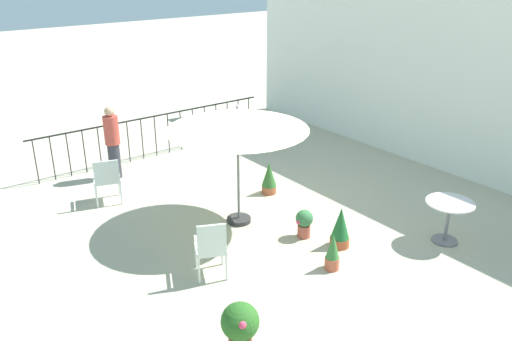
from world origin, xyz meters
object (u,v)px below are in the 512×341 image
Objects in this scene: patio_chair_1 at (107,177)px; potted_plant_3 at (240,325)px; potted_plant_2 at (304,222)px; potted_plant_4 at (340,228)px; standing_person at (113,142)px; potted_plant_1 at (269,178)px; patio_chair_0 at (211,246)px; potted_plant_0 at (333,252)px; cafe_table_0 at (449,214)px; patio_umbrella_0 at (238,120)px.

patio_chair_1 reaches higher than potted_plant_3.
potted_plant_2 is 0.71× the size of potted_plant_4.
potted_plant_2 is at bearing 18.66° from standing_person.
potted_plant_1 is 0.95× the size of potted_plant_3.
potted_plant_2 is at bearing 91.90° from patio_chair_0.
potted_plant_1 is (-2.80, 0.98, 0.03)m from potted_plant_0.
cafe_table_0 is 0.85× the size of patio_chair_1.
potted_plant_4 is (2.38, -0.38, 0.01)m from potted_plant_1.
patio_chair_1 reaches higher than potted_plant_0.
patio_chair_1 is 1.84× the size of potted_plant_2.
potted_plant_2 is (1.14, 0.57, -1.67)m from patio_umbrella_0.
potted_plant_4 reaches higher than potted_plant_0.
potted_plant_2 is (3.33, 2.16, -0.26)m from patio_chair_1.
patio_chair_0 is 1.54× the size of potted_plant_0.
cafe_table_0 is 1.27× the size of potted_plant_0.
potted_plant_2 is at bearing -20.07° from potted_plant_1.
potted_plant_3 is 3.02m from potted_plant_4.
potted_plant_0 is 1.07m from potted_plant_2.
potted_plant_2 is at bearing 162.12° from potted_plant_0.
cafe_table_0 is at bearing 39.01° from patio_chair_1.
patio_umbrella_0 is 3.68× the size of potted_plant_1.
standing_person is (-4.49, -1.52, 0.53)m from potted_plant_2.
patio_chair_1 is 4.73m from potted_plant_0.
potted_plant_1 is 1.31× the size of potted_plant_2.
potted_plant_2 is 0.32× the size of standing_person.
potted_plant_2 is (-1.02, 0.33, -0.01)m from potted_plant_0.
potted_plant_1 is 1.90m from potted_plant_2.
patio_chair_0 reaches higher than patio_chair_1.
cafe_table_0 is 6.33m from patio_chair_1.
cafe_table_0 is at bearing 90.90° from potted_plant_3.
potted_plant_0 is at bearing 59.49° from patio_chair_0.
patio_umbrella_0 is at bearing 131.36° from patio_chair_0.
patio_chair_1 is 4.63m from potted_plant_4.
potted_plant_4 reaches higher than potted_plant_3.
potted_plant_3 is 0.44× the size of standing_person.
potted_plant_1 is at bearing -160.76° from cafe_table_0.
potted_plant_4 is (-1.06, 2.83, -0.06)m from potted_plant_3.
potted_plant_0 is 2.32m from potted_plant_3.
potted_plant_3 is at bearing -43.03° from potted_plant_1.
potted_plant_3 is at bearing -35.37° from patio_umbrella_0.
potted_plant_1 reaches higher than potted_plant_2.
patio_umbrella_0 reaches higher than standing_person.
potted_plant_1 is 2.41m from potted_plant_4.
standing_person is at bearing -164.26° from patio_umbrella_0.
patio_chair_0 reaches higher than cafe_table_0.
potted_plant_3 is at bearing -57.08° from potted_plant_2.
potted_plant_0 is 0.87× the size of potted_plant_4.
potted_plant_0 is 0.94× the size of potted_plant_1.
patio_chair_1 is (-4.92, -3.99, 0.03)m from cafe_table_0.
potted_plant_0 is at bearing 6.47° from patio_umbrella_0.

